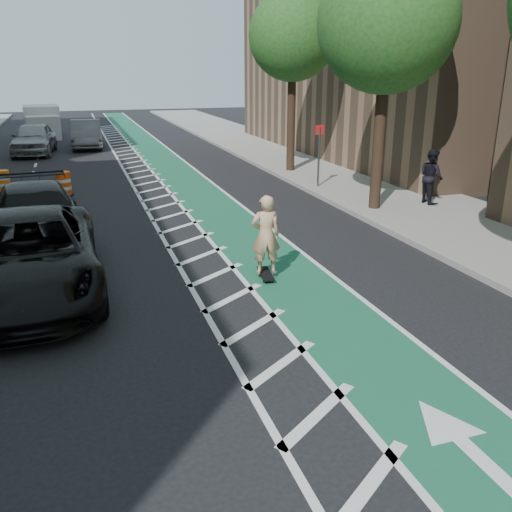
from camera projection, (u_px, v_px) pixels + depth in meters
name	position (u px, v px, depth m)	size (l,w,h in m)	color
ground	(188.00, 381.00, 8.18)	(120.00, 120.00, 0.00)	black
bike_lane	(216.00, 211.00, 18.04)	(2.00, 90.00, 0.01)	#16503B
buffer_strip	(172.00, 214.00, 17.60)	(1.40, 90.00, 0.01)	silver
sidewalk_right	(387.00, 195.00, 19.96)	(5.00, 90.00, 0.15)	gray
curb_right	(327.00, 200.00, 19.22)	(0.12, 90.00, 0.16)	gray
tree_r_c	(391.00, 22.00, 15.83)	(4.20, 4.20, 7.90)	#382619
tree_r_d	(290.00, 37.00, 23.00)	(4.20, 4.20, 7.90)	#382619
sign_post	(319.00, 155.00, 20.77)	(0.35, 0.08, 2.47)	#4C4C4C
skateboard	(265.00, 274.00, 12.20)	(0.38, 0.92, 0.12)	black
skateboarder	(266.00, 235.00, 11.90)	(0.65, 0.43, 1.79)	tan
suv_near	(29.00, 255.00, 11.13)	(2.78, 6.03, 1.68)	black
suv_far	(36.00, 219.00, 13.93)	(2.28, 5.60, 1.63)	black
car_silver	(34.00, 138.00, 29.90)	(2.03, 5.04, 1.72)	#95959A
car_grey	(86.00, 134.00, 32.38)	(1.71, 4.90, 1.61)	slate
pedestrian	(431.00, 176.00, 18.17)	(0.88, 0.69, 1.82)	black
box_truck	(42.00, 123.00, 37.45)	(2.57, 5.15, 2.08)	silver
barrel_b	(64.00, 184.00, 20.07)	(0.66, 0.66, 0.89)	#FF4E0D
barrel_c	(4.00, 182.00, 20.78)	(0.60, 0.60, 0.82)	orange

